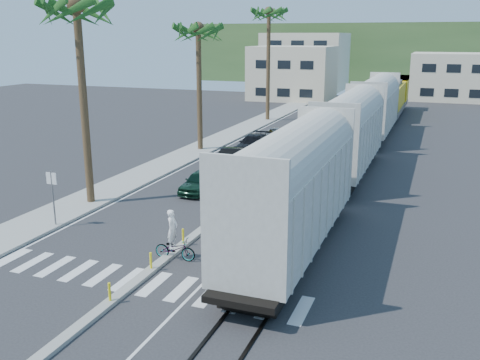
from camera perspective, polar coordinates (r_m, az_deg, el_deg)
name	(u,v)px	position (r m, az deg, el deg)	size (l,w,h in m)	color
ground	(163,262)	(23.75, -8.23, -8.68)	(140.00, 140.00, 0.00)	#28282B
sidewalk	(212,143)	(48.88, -2.99, 3.96)	(3.00, 90.00, 0.15)	gray
rails	(367,148)	(48.23, 13.39, 3.36)	(1.56, 100.00, 0.06)	black
median	(287,162)	(41.44, 5.05, 1.90)	(0.45, 60.00, 0.85)	gray
crosswalk	(139,281)	(22.19, -10.74, -10.57)	(14.00, 2.20, 0.01)	silver
lane_markings	(279,149)	(46.76, 4.18, 3.34)	(9.42, 90.00, 0.01)	silver
freight_train	(362,122)	(43.51, 12.87, 6.00)	(3.00, 60.94, 5.85)	#B2AFA3
palm_trees	(204,20)	(45.71, -3.89, 16.71)	(3.50, 37.20, 13.75)	brown
street_sign	(52,190)	(28.63, -19.37, -1.05)	(0.60, 0.08, 3.00)	slate
buildings	(335,68)	(92.35, 10.06, 11.70)	(38.00, 27.00, 10.00)	beige
hillside	(391,53)	(119.48, 15.82, 12.89)	(80.00, 20.00, 12.00)	#385628
car_lead	(201,181)	(33.63, -4.22, -0.15)	(1.63, 4.04, 1.37)	#10301F
car_second	(231,159)	(39.54, -1.01, 2.27)	(1.64, 4.46, 1.46)	black
car_third	(253,144)	(44.72, 1.45, 3.83)	(2.30, 5.33, 1.53)	black
car_rear	(276,135)	(49.50, 3.81, 4.78)	(2.39, 4.84, 1.32)	#A6A9AB
cyclist	(174,244)	(23.71, -7.01, -6.75)	(0.82, 1.94, 2.28)	#9EA0A5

